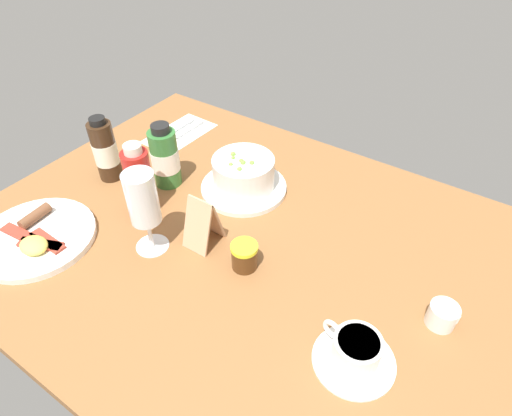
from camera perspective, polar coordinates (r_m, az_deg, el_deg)
The scene contains 12 objects.
ground_plane at distance 90.18cm, azimuth -2.20°, elevation -4.62°, with size 110.00×84.00×3.00cm, color brown.
porridge_bowl at distance 98.44cm, azimuth -1.66°, elevation 4.36°, with size 19.77×19.77×9.16cm.
cutlery_setting at distance 122.83cm, azimuth -10.20°, elevation 9.61°, with size 12.07×19.89×0.90cm.
coffee_cup at distance 71.65cm, azimuth 12.93°, elevation -18.02°, with size 13.11×13.11×5.77cm.
creamer_jug at distance 80.41cm, azimuth 23.40°, elevation -12.85°, with size 5.89×4.88×4.88cm.
wine_glass at distance 82.14cm, azimuth -14.67°, elevation 0.78°, with size 6.62×6.62×17.90cm.
jam_jar at distance 81.79cm, azimuth -1.54°, elevation -6.32°, with size 5.18×5.18×5.52cm.
sauce_bottle_red at distance 94.07cm, azimuth -15.06°, elevation 3.38°, with size 5.75×5.75×16.63cm.
sauce_bottle_green at distance 101.23cm, azimuth -11.91°, elevation 6.52°, with size 6.40×6.40×15.47cm.
sauce_bottle_brown at distance 106.73cm, azimuth -19.17°, elevation 7.17°, with size 5.54×5.54×15.92cm.
breakfast_plate at distance 98.53cm, azimuth -27.00°, elevation -3.45°, with size 23.57×23.57×3.70cm.
menu_card at distance 85.25cm, azimuth -7.04°, elevation -1.77°, with size 5.85×7.11×11.00cm.
Camera 1 is at (-38.02, 50.50, 62.81)cm, focal length 30.38 mm.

